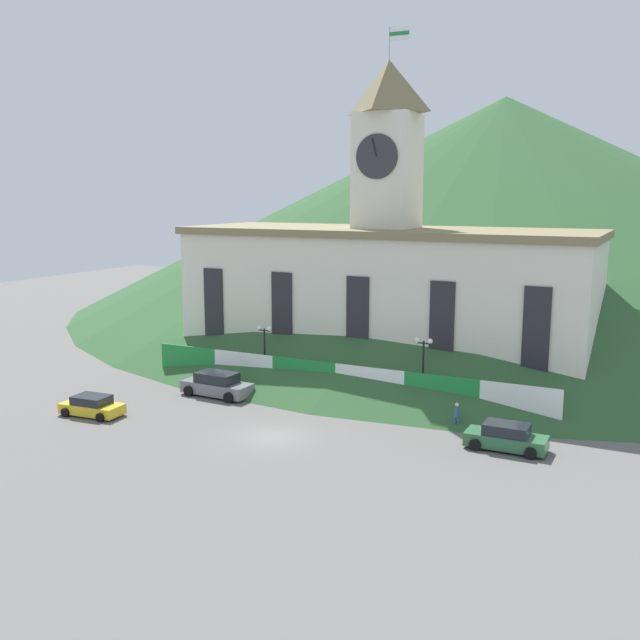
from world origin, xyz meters
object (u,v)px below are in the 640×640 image
(street_lamp_center, at_px, (265,342))
(car_yellow_coupe, at_px, (92,406))
(car_gray_pickup, at_px, (217,385))
(street_lamp_far_left, at_px, (423,357))
(pedestrian, at_px, (457,415))
(car_green_wagon, at_px, (506,438))

(street_lamp_center, distance_m, car_yellow_coupe, 13.63)
(car_gray_pickup, bearing_deg, street_lamp_far_left, -161.54)
(street_lamp_center, relative_size, pedestrian, 2.78)
(car_green_wagon, bearing_deg, car_yellow_coupe, -167.52)
(street_lamp_far_left, relative_size, pedestrian, 2.91)
(car_gray_pickup, bearing_deg, pedestrian, -175.48)
(car_yellow_coupe, distance_m, pedestrian, 23.97)
(car_gray_pickup, xyz_separation_m, car_yellow_coupe, (-4.78, -7.61, -0.18))
(street_lamp_far_left, distance_m, car_gray_pickup, 15.13)
(car_gray_pickup, bearing_deg, street_lamp_center, -109.05)
(car_gray_pickup, height_order, car_yellow_coupe, car_gray_pickup)
(street_lamp_center, height_order, car_gray_pickup, street_lamp_center)
(car_gray_pickup, height_order, pedestrian, car_gray_pickup)
(car_gray_pickup, distance_m, pedestrian, 17.73)
(car_yellow_coupe, xyz_separation_m, pedestrian, (22.51, 8.23, 0.29))
(street_lamp_center, bearing_deg, car_gray_pickup, -111.56)
(car_yellow_coupe, bearing_deg, car_gray_pickup, 53.23)
(pedestrian, bearing_deg, car_gray_pickup, 86.22)
(street_lamp_far_left, bearing_deg, car_yellow_coupe, -148.50)
(car_yellow_coupe, bearing_deg, pedestrian, 15.48)
(pedestrian, bearing_deg, car_green_wagon, -129.35)
(car_gray_pickup, bearing_deg, car_green_wagon, 177.76)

